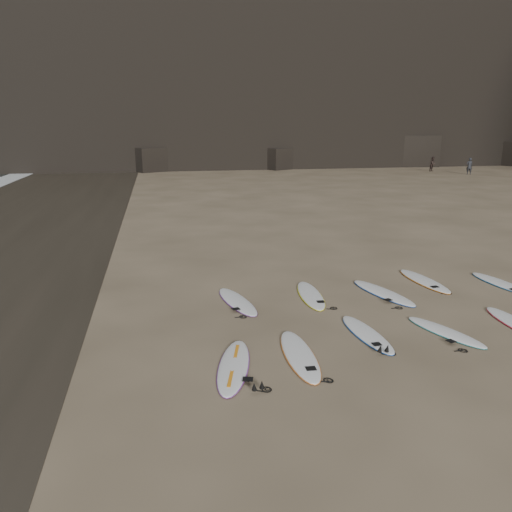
% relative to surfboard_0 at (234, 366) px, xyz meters
% --- Properties ---
extents(ground, '(240.00, 240.00, 0.00)m').
position_rel_surfboard_0_xyz_m(ground, '(3.77, 1.01, -0.05)').
color(ground, '#897559').
rests_on(ground, ground).
extents(surfboard_0, '(1.21, 2.58, 0.09)m').
position_rel_surfboard_0_xyz_m(surfboard_0, '(0.00, 0.00, 0.00)').
color(surfboard_0, white).
rests_on(surfboard_0, ground).
extents(surfboard_1, '(0.73, 2.61, 0.09)m').
position_rel_surfboard_0_xyz_m(surfboard_1, '(1.48, 0.23, 0.00)').
color(surfboard_1, white).
rests_on(surfboard_1, ground).
extents(surfboard_2, '(0.74, 2.41, 0.09)m').
position_rel_surfboard_0_xyz_m(surfboard_2, '(3.37, 1.01, -0.00)').
color(surfboard_2, white).
rests_on(surfboard_2, ground).
extents(surfboard_3, '(1.28, 2.28, 0.08)m').
position_rel_surfboard_0_xyz_m(surfboard_3, '(5.29, 0.76, -0.00)').
color(surfboard_3, white).
rests_on(surfboard_3, ground).
extents(surfboard_5, '(1.11, 2.57, 0.09)m').
position_rel_surfboard_0_xyz_m(surfboard_5, '(0.69, 3.83, -0.00)').
color(surfboard_5, white).
rests_on(surfboard_5, ground).
extents(surfboard_6, '(0.85, 2.60, 0.09)m').
position_rel_surfboard_0_xyz_m(surfboard_6, '(2.89, 3.95, 0.00)').
color(surfboard_6, white).
rests_on(surfboard_6, ground).
extents(surfboard_7, '(1.30, 2.73, 0.10)m').
position_rel_surfboard_0_xyz_m(surfboard_7, '(5.06, 3.72, 0.00)').
color(surfboard_7, white).
rests_on(surfboard_7, ground).
extents(surfboard_8, '(0.82, 2.66, 0.09)m').
position_rel_surfboard_0_xyz_m(surfboard_8, '(6.86, 4.55, 0.00)').
color(surfboard_8, white).
rests_on(surfboard_8, ground).
extents(surfboard_9, '(0.86, 2.53, 0.09)m').
position_rel_surfboard_0_xyz_m(surfboard_9, '(9.09, 3.84, -0.00)').
color(surfboard_9, white).
rests_on(surfboard_9, ground).
extents(person_a, '(0.68, 0.54, 1.65)m').
position_rel_surfboard_0_xyz_m(person_a, '(29.34, 35.99, 0.78)').
color(person_a, '#222327').
rests_on(person_a, ground).
extents(person_b, '(0.92, 0.84, 1.52)m').
position_rel_surfboard_0_xyz_m(person_b, '(27.62, 39.89, 0.72)').
color(person_b, black).
rests_on(person_b, ground).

